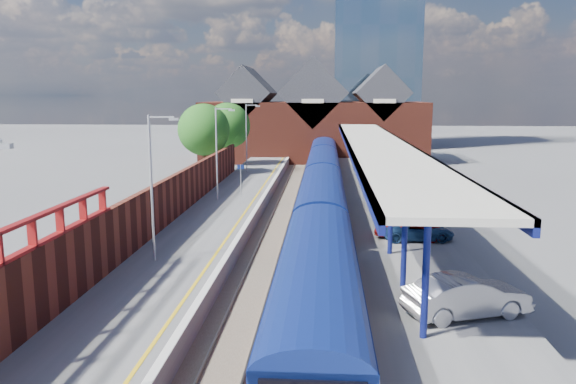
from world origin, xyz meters
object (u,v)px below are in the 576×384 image
at_px(train, 323,183).
at_px(lamp_post_d, 248,134).
at_px(parked_car_red, 410,227).
at_px(parked_car_blue, 418,230).
at_px(platform_sign, 241,175).
at_px(parked_car_dark, 398,196).
at_px(lamp_post_b, 154,179).
at_px(parked_car_silver, 467,296).
at_px(lamp_post_c, 218,148).

xyz_separation_m(train, lamp_post_d, (-7.86, 14.00, 2.87)).
distance_m(parked_car_red, parked_car_blue, 0.50).
distance_m(train, platform_sign, 6.52).
distance_m(parked_car_dark, parked_car_blue, 10.48).
distance_m(lamp_post_b, lamp_post_d, 32.00).
relative_size(lamp_post_b, lamp_post_d, 1.00).
bearing_deg(parked_car_blue, parked_car_silver, 175.60).
relative_size(lamp_post_b, parked_car_dark, 1.65).
relative_size(platform_sign, parked_car_silver, 0.55).
bearing_deg(parked_car_blue, lamp_post_b, 105.65).
height_order(lamp_post_c, parked_car_dark, lamp_post_c).
xyz_separation_m(parked_car_red, parked_car_blue, (0.42, -0.26, -0.11)).
relative_size(lamp_post_c, parked_car_silver, 1.54).
bearing_deg(lamp_post_b, lamp_post_c, 90.00).
height_order(train, parked_car_red, train).
distance_m(platform_sign, parked_car_blue, 17.75).
bearing_deg(parked_car_silver, lamp_post_b, 46.41).
xyz_separation_m(train, platform_sign, (-6.49, -0.00, 0.57)).
bearing_deg(parked_car_red, lamp_post_d, 35.41).
bearing_deg(parked_car_silver, platform_sign, 7.27).
bearing_deg(parked_car_red, lamp_post_c, 59.53).
bearing_deg(parked_car_dark, train, 68.53).
height_order(train, platform_sign, platform_sign).
height_order(lamp_post_b, lamp_post_c, same).
distance_m(lamp_post_d, parked_car_dark, 21.71).
bearing_deg(parked_car_blue, lamp_post_d, 21.50).
xyz_separation_m(lamp_post_d, parked_car_silver, (13.21, -38.06, -3.24)).
relative_size(lamp_post_b, parked_car_blue, 1.79).
xyz_separation_m(lamp_post_c, lamp_post_d, (0.00, 16.00, 0.00)).
bearing_deg(parked_car_blue, parked_car_dark, -5.78).
xyz_separation_m(train, parked_car_red, (4.94, -12.91, -0.47)).
bearing_deg(lamp_post_b, parked_car_blue, 20.08).
relative_size(lamp_post_c, lamp_post_d, 1.00).
height_order(parked_car_red, parked_car_dark, parked_car_red).
bearing_deg(train, platform_sign, -179.97).
relative_size(train, parked_car_silver, 14.46).
bearing_deg(parked_car_dark, parked_car_red, -179.44).
bearing_deg(lamp_post_c, platform_sign, 55.74).
xyz_separation_m(parked_car_red, parked_car_silver, (0.42, -11.16, 0.10)).
bearing_deg(parked_car_dark, parked_car_blue, -177.08).
xyz_separation_m(lamp_post_b, platform_sign, (1.36, 18.00, -2.30)).
height_order(lamp_post_c, parked_car_red, lamp_post_c).
height_order(parked_car_red, parked_car_blue, parked_car_red).
bearing_deg(lamp_post_b, parked_car_red, 21.71).
height_order(lamp_post_d, parked_car_silver, lamp_post_d).
distance_m(parked_car_silver, parked_car_blue, 10.89).
distance_m(lamp_post_b, parked_car_blue, 14.48).
distance_m(lamp_post_c, lamp_post_d, 16.00).
xyz_separation_m(lamp_post_b, parked_car_blue, (13.21, 4.83, -3.45)).
distance_m(lamp_post_d, parked_car_blue, 30.41).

